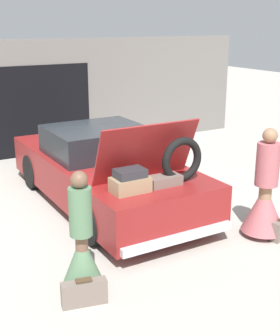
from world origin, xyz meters
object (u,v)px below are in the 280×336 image
at_px(person_right, 265,199).
at_px(person_left, 82,250).
at_px(suitcase_beside_left_person, 84,293).
at_px(car, 104,170).

bearing_deg(person_right, person_left, 99.37).
height_order(person_right, suitcase_beside_left_person, person_right).
xyz_separation_m(person_right, suitcase_beside_left_person, (-3.17, -0.34, -0.45)).
bearing_deg(suitcase_beside_left_person, person_left, 68.72).
relative_size(car, person_left, 3.06).
bearing_deg(person_left, suitcase_beside_left_person, -25.89).
relative_size(car, person_right, 2.79).
bearing_deg(person_right, car, 40.15).
relative_size(person_left, person_right, 0.91).
relative_size(car, suitcase_beside_left_person, 8.58).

